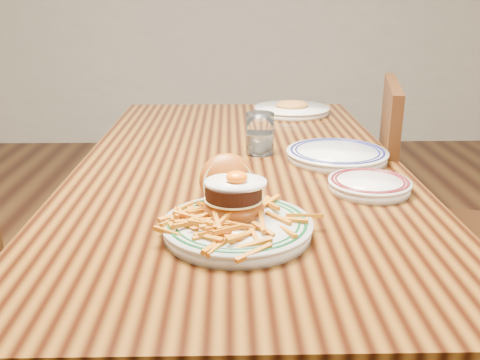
{
  "coord_description": "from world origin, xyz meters",
  "views": [
    {
      "loc": [
        -0.03,
        -1.35,
        1.17
      ],
      "look_at": [
        -0.01,
        -0.45,
        0.86
      ],
      "focal_mm": 40.0,
      "sensor_mm": 36.0,
      "label": 1
    }
  ],
  "objects_px": {
    "main_plate": "(236,213)",
    "table": "(240,194)",
    "side_plate": "(369,184)",
    "chair_right": "(421,221)"
  },
  "relations": [
    {
      "from": "main_plate",
      "to": "table",
      "type": "bearing_deg",
      "value": 76.84
    },
    {
      "from": "main_plate",
      "to": "side_plate",
      "type": "relative_size",
      "value": 1.55
    },
    {
      "from": "chair_right",
      "to": "main_plate",
      "type": "height_order",
      "value": "chair_right"
    },
    {
      "from": "side_plate",
      "to": "table",
      "type": "bearing_deg",
      "value": 151.04
    },
    {
      "from": "main_plate",
      "to": "side_plate",
      "type": "distance_m",
      "value": 0.37
    },
    {
      "from": "table",
      "to": "side_plate",
      "type": "xyz_separation_m",
      "value": [
        0.29,
        -0.22,
        0.1
      ]
    },
    {
      "from": "main_plate",
      "to": "chair_right",
      "type": "bearing_deg",
      "value": 35.44
    },
    {
      "from": "table",
      "to": "side_plate",
      "type": "height_order",
      "value": "side_plate"
    },
    {
      "from": "chair_right",
      "to": "main_plate",
      "type": "relative_size",
      "value": 3.16
    },
    {
      "from": "table",
      "to": "chair_right",
      "type": "bearing_deg",
      "value": 17.86
    }
  ]
}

